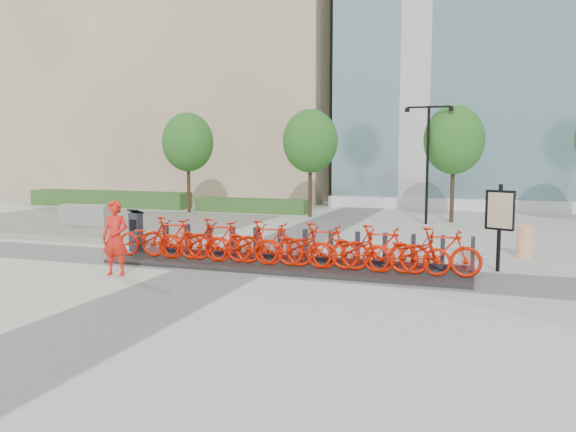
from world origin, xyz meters
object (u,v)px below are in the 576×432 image
(bike_0, at_px, (149,238))
(kiosk, at_px, (136,231))
(jersey_barrier, at_px, (85,215))
(construction_barrel, at_px, (525,241))
(worker_red, at_px, (115,238))
(map_sign, at_px, (500,214))

(bike_0, height_order, kiosk, kiosk)
(jersey_barrier, bearing_deg, bike_0, -42.57)
(kiosk, xyz_separation_m, construction_barrel, (10.89, 3.19, -0.23))
(bike_0, distance_m, worker_red, 2.15)
(worker_red, bearing_deg, construction_barrel, 23.97)
(bike_0, distance_m, map_sign, 9.40)
(bike_0, distance_m, jersey_barrier, 9.14)
(construction_barrel, bearing_deg, jersey_barrier, 172.94)
(worker_red, xyz_separation_m, construction_barrel, (9.63, 5.92, -0.46))
(construction_barrel, bearing_deg, worker_red, -148.41)
(kiosk, bearing_deg, jersey_barrier, 143.54)
(bike_0, bearing_deg, map_sign, -81.23)
(map_sign, bearing_deg, construction_barrel, 95.52)
(worker_red, xyz_separation_m, map_sign, (8.84, 3.51, 0.54))
(worker_red, bearing_deg, bike_0, 93.40)
(jersey_barrier, height_order, map_sign, map_sign)
(worker_red, relative_size, construction_barrel, 2.01)
(kiosk, relative_size, construction_barrel, 1.39)
(kiosk, distance_m, construction_barrel, 11.36)
(bike_0, relative_size, construction_barrel, 2.16)
(worker_red, distance_m, construction_barrel, 11.31)
(bike_0, bearing_deg, construction_barrel, -69.08)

